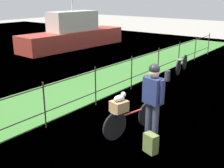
{
  "coord_description": "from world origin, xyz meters",
  "views": [
    {
      "loc": [
        -5.57,
        -2.7,
        3.01
      ],
      "look_at": [
        -0.37,
        1.35,
        0.9
      ],
      "focal_mm": 44.67,
      "sensor_mm": 36.0,
      "label": 1
    }
  ],
  "objects_px": {
    "bicycle_parked": "(182,64)",
    "moored_boat_near": "(73,34)",
    "backpack_on_paving": "(151,143)",
    "bicycle_main": "(132,119)",
    "wooden_crate": "(119,106)",
    "cyclist_person": "(153,95)",
    "mooring_bollard": "(167,76)",
    "terrier_dog": "(120,97)"
  },
  "relations": [
    {
      "from": "bicycle_parked",
      "to": "moored_boat_near",
      "type": "bearing_deg",
      "value": 79.68
    },
    {
      "from": "backpack_on_paving",
      "to": "moored_boat_near",
      "type": "height_order",
      "value": "moored_boat_near"
    },
    {
      "from": "bicycle_parked",
      "to": "moored_boat_near",
      "type": "xyz_separation_m",
      "value": [
        1.38,
        7.57,
        0.44
      ]
    },
    {
      "from": "bicycle_main",
      "to": "bicycle_parked",
      "type": "relative_size",
      "value": 1.02
    },
    {
      "from": "wooden_crate",
      "to": "backpack_on_paving",
      "type": "relative_size",
      "value": 0.84
    },
    {
      "from": "cyclist_person",
      "to": "mooring_bollard",
      "type": "relative_size",
      "value": 4.34
    },
    {
      "from": "wooden_crate",
      "to": "bicycle_main",
      "type": "bearing_deg",
      "value": -12.23
    },
    {
      "from": "bicycle_main",
      "to": "backpack_on_paving",
      "type": "relative_size",
      "value": 4.14
    },
    {
      "from": "bicycle_main",
      "to": "bicycle_parked",
      "type": "xyz_separation_m",
      "value": [
        5.59,
        1.34,
        -0.01
      ]
    },
    {
      "from": "terrier_dog",
      "to": "backpack_on_paving",
      "type": "distance_m",
      "value": 1.14
    },
    {
      "from": "cyclist_person",
      "to": "moored_boat_near",
      "type": "relative_size",
      "value": 0.24
    },
    {
      "from": "terrier_dog",
      "to": "cyclist_person",
      "type": "bearing_deg",
      "value": -52.54
    },
    {
      "from": "wooden_crate",
      "to": "moored_boat_near",
      "type": "distance_m",
      "value": 11.48
    },
    {
      "from": "bicycle_main",
      "to": "mooring_bollard",
      "type": "distance_m",
      "value": 4.36
    },
    {
      "from": "terrier_dog",
      "to": "bicycle_main",
      "type": "bearing_deg",
      "value": -12.23
    },
    {
      "from": "bicycle_main",
      "to": "cyclist_person",
      "type": "bearing_deg",
      "value": -81.49
    },
    {
      "from": "bicycle_main",
      "to": "terrier_dog",
      "type": "height_order",
      "value": "terrier_dog"
    },
    {
      "from": "mooring_bollard",
      "to": "cyclist_person",
      "type": "bearing_deg",
      "value": -157.26
    },
    {
      "from": "bicycle_parked",
      "to": "bicycle_main",
      "type": "bearing_deg",
      "value": -166.51
    },
    {
      "from": "moored_boat_near",
      "to": "wooden_crate",
      "type": "bearing_deg",
      "value": -129.74
    },
    {
      "from": "mooring_bollard",
      "to": "moored_boat_near",
      "type": "bearing_deg",
      "value": 70.0
    },
    {
      "from": "wooden_crate",
      "to": "mooring_bollard",
      "type": "xyz_separation_m",
      "value": [
        4.55,
        1.16,
        -0.56
      ]
    },
    {
      "from": "moored_boat_near",
      "to": "cyclist_person",
      "type": "bearing_deg",
      "value": -126.29
    },
    {
      "from": "moored_boat_near",
      "to": "bicycle_main",
      "type": "bearing_deg",
      "value": -128.01
    },
    {
      "from": "backpack_on_paving",
      "to": "cyclist_person",
      "type": "bearing_deg",
      "value": -44.26
    },
    {
      "from": "cyclist_person",
      "to": "moored_boat_near",
      "type": "height_order",
      "value": "moored_boat_near"
    },
    {
      "from": "backpack_on_paving",
      "to": "bicycle_parked",
      "type": "bearing_deg",
      "value": -53.98
    },
    {
      "from": "bicycle_main",
      "to": "backpack_on_paving",
      "type": "height_order",
      "value": "bicycle_main"
    },
    {
      "from": "terrier_dog",
      "to": "wooden_crate",
      "type": "bearing_deg",
      "value": 167.77
    },
    {
      "from": "wooden_crate",
      "to": "bicycle_parked",
      "type": "bearing_deg",
      "value": 11.92
    },
    {
      "from": "mooring_bollard",
      "to": "moored_boat_near",
      "type": "xyz_separation_m",
      "value": [
        2.79,
        7.67,
        0.58
      ]
    },
    {
      "from": "wooden_crate",
      "to": "mooring_bollard",
      "type": "height_order",
      "value": "wooden_crate"
    },
    {
      "from": "wooden_crate",
      "to": "backpack_on_paving",
      "type": "bearing_deg",
      "value": -96.04
    },
    {
      "from": "cyclist_person",
      "to": "bicycle_parked",
      "type": "height_order",
      "value": "cyclist_person"
    },
    {
      "from": "bicycle_parked",
      "to": "cyclist_person",
      "type": "bearing_deg",
      "value": -161.78
    },
    {
      "from": "wooden_crate",
      "to": "bicycle_parked",
      "type": "height_order",
      "value": "wooden_crate"
    },
    {
      "from": "bicycle_main",
      "to": "moored_boat_near",
      "type": "distance_m",
      "value": 11.32
    },
    {
      "from": "backpack_on_paving",
      "to": "terrier_dog",
      "type": "bearing_deg",
      "value": 9.08
    },
    {
      "from": "cyclist_person",
      "to": "backpack_on_paving",
      "type": "distance_m",
      "value": 1.01
    },
    {
      "from": "terrier_dog",
      "to": "bicycle_parked",
      "type": "distance_m",
      "value": 6.1
    },
    {
      "from": "cyclist_person",
      "to": "mooring_bollard",
      "type": "xyz_separation_m",
      "value": [
        4.1,
        1.72,
        -0.81
      ]
    },
    {
      "from": "cyclist_person",
      "to": "backpack_on_paving",
      "type": "bearing_deg",
      "value": -151.03
    }
  ]
}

